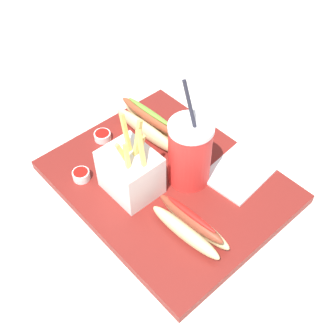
% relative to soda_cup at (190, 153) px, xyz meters
% --- Properties ---
extents(ground_plane, '(2.40, 2.40, 0.02)m').
position_rel_soda_cup_xyz_m(ground_plane, '(0.03, 0.03, -0.10)').
color(ground_plane, silver).
extents(food_tray, '(0.44, 0.35, 0.02)m').
position_rel_soda_cup_xyz_m(food_tray, '(0.03, 0.03, -0.08)').
color(food_tray, maroon).
rests_on(food_tray, ground_plane).
extents(soda_cup, '(0.08, 0.08, 0.22)m').
position_rel_soda_cup_xyz_m(soda_cup, '(0.00, 0.00, 0.00)').
color(soda_cup, red).
rests_on(soda_cup, food_tray).
extents(fries_basket, '(0.11, 0.09, 0.16)m').
position_rel_soda_cup_xyz_m(fries_basket, '(0.05, 0.10, -0.02)').
color(fries_basket, white).
rests_on(fries_basket, food_tray).
extents(hot_dog_1, '(0.19, 0.06, 0.07)m').
position_rel_soda_cup_xyz_m(hot_dog_1, '(0.14, -0.02, -0.04)').
color(hot_dog_1, '#E5C689').
rests_on(hot_dog_1, food_tray).
extents(hot_dog_2, '(0.16, 0.06, 0.06)m').
position_rel_soda_cup_xyz_m(hot_dog_2, '(-0.09, 0.09, -0.05)').
color(hot_dog_2, '#E5C689').
rests_on(hot_dog_2, food_tray).
extents(ketchup_cup_1, '(0.03, 0.03, 0.02)m').
position_rel_soda_cup_xyz_m(ketchup_cup_1, '(0.14, 0.16, -0.06)').
color(ketchup_cup_1, white).
rests_on(ketchup_cup_1, food_tray).
extents(ketchup_cup_2, '(0.04, 0.04, 0.02)m').
position_rel_soda_cup_xyz_m(ketchup_cup_2, '(0.20, 0.06, -0.06)').
color(ketchup_cup_2, white).
rests_on(ketchup_cup_2, food_tray).
extents(napkin_stack, '(0.11, 0.14, 0.01)m').
position_rel_soda_cup_xyz_m(napkin_stack, '(-0.06, -0.08, -0.07)').
color(napkin_stack, white).
rests_on(napkin_stack, food_tray).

